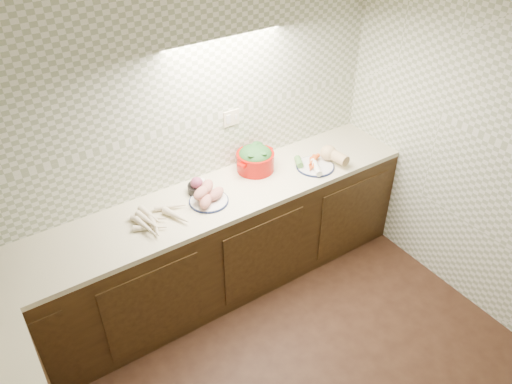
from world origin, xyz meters
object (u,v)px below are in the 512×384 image
sweet_potato_plate (207,196)px  veg_plate (321,159)px  onion_bowl (199,186)px  parsnip_pile (146,218)px  dutch_oven (255,159)px

sweet_potato_plate → veg_plate: veg_plate is taller
onion_bowl → sweet_potato_plate: bearing=-91.7°
sweet_potato_plate → parsnip_pile: bearing=176.6°
onion_bowl → veg_plate: (0.98, -0.20, 0.00)m
sweet_potato_plate → dutch_oven: size_ratio=0.79×
parsnip_pile → dutch_oven: dutch_oven is taller
parsnip_pile → sweet_potato_plate: bearing=-3.4°
sweet_potato_plate → veg_plate: bearing=-3.8°
onion_bowl → dutch_oven: size_ratio=0.46×
parsnip_pile → onion_bowl: onion_bowl is taller
sweet_potato_plate → dutch_oven: dutch_oven is taller
parsnip_pile → sweet_potato_plate: size_ratio=1.25×
sweet_potato_plate → dutch_oven: 0.54m
sweet_potato_plate → onion_bowl: (0.00, 0.14, -0.00)m
parsnip_pile → dutch_oven: (0.98, 0.13, 0.06)m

